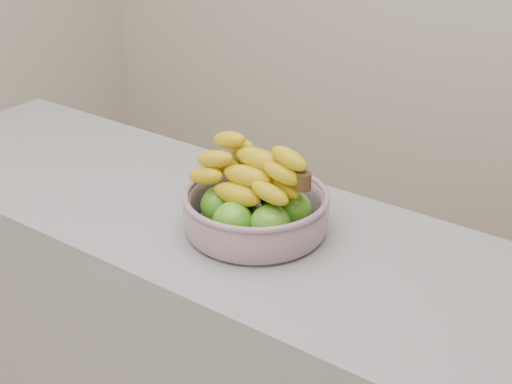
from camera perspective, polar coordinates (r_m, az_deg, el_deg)
counter at (r=2.00m, az=-3.62°, el=-13.04°), size 2.00×0.60×0.90m
fruit_bowl at (r=1.63m, az=-0.01°, el=-1.09°), size 0.34×0.34×0.21m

